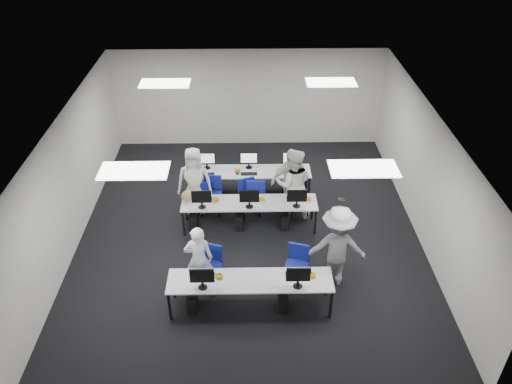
{
  "coord_description": "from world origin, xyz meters",
  "views": [
    {
      "loc": [
        -0.01,
        -9.41,
        7.52
      ],
      "look_at": [
        0.16,
        0.24,
        1.0
      ],
      "focal_mm": 35.0,
      "sensor_mm": 36.0,
      "label": 1
    }
  ],
  "objects_px": {
    "chair_0": "(209,275)",
    "photographer": "(337,247)",
    "student_1": "(294,184)",
    "chair_7": "(293,196)",
    "student_3": "(290,180)",
    "student_0": "(199,259)",
    "student_2": "(195,181)",
    "chair_6": "(256,198)",
    "desk_front": "(250,282)",
    "chair_5": "(204,197)",
    "chair_4": "(297,204)",
    "desk_mid": "(249,204)",
    "chair_2": "(212,201)",
    "chair_3": "(249,204)",
    "chair_1": "(296,273)"
  },
  "relations": [
    {
      "from": "chair_4",
      "to": "chair_7",
      "type": "xyz_separation_m",
      "value": [
        -0.08,
        0.38,
        -0.02
      ]
    },
    {
      "from": "chair_0",
      "to": "chair_3",
      "type": "bearing_deg",
      "value": 90.17
    },
    {
      "from": "chair_4",
      "to": "photographer",
      "type": "relative_size",
      "value": 0.49
    },
    {
      "from": "chair_1",
      "to": "student_0",
      "type": "relative_size",
      "value": 0.59
    },
    {
      "from": "student_1",
      "to": "chair_7",
      "type": "bearing_deg",
      "value": -92.06
    },
    {
      "from": "desk_mid",
      "to": "chair_7",
      "type": "distance_m",
      "value": 1.51
    },
    {
      "from": "chair_3",
      "to": "student_1",
      "type": "bearing_deg",
      "value": -23.12
    },
    {
      "from": "desk_mid",
      "to": "chair_0",
      "type": "height_order",
      "value": "chair_0"
    },
    {
      "from": "chair_3",
      "to": "chair_7",
      "type": "xyz_separation_m",
      "value": [
        1.14,
        0.36,
        -0.03
      ]
    },
    {
      "from": "chair_6",
      "to": "photographer",
      "type": "height_order",
      "value": "photographer"
    },
    {
      "from": "chair_5",
      "to": "student_1",
      "type": "relative_size",
      "value": 0.45
    },
    {
      "from": "desk_front",
      "to": "student_3",
      "type": "distance_m",
      "value": 3.5
    },
    {
      "from": "desk_front",
      "to": "chair_2",
      "type": "distance_m",
      "value": 3.43
    },
    {
      "from": "chair_0",
      "to": "student_3",
      "type": "bearing_deg",
      "value": 74.03
    },
    {
      "from": "chair_1",
      "to": "student_2",
      "type": "height_order",
      "value": "student_2"
    },
    {
      "from": "chair_3",
      "to": "chair_0",
      "type": "bearing_deg",
      "value": -127.92
    },
    {
      "from": "chair_7",
      "to": "chair_3",
      "type": "bearing_deg",
      "value": 176.12
    },
    {
      "from": "chair_7",
      "to": "student_2",
      "type": "xyz_separation_m",
      "value": [
        -2.47,
        -0.18,
        0.61
      ]
    },
    {
      "from": "chair_5",
      "to": "chair_6",
      "type": "bearing_deg",
      "value": -24.19
    },
    {
      "from": "student_0",
      "to": "student_2",
      "type": "distance_m",
      "value": 2.81
    },
    {
      "from": "chair_0",
      "to": "photographer",
      "type": "height_order",
      "value": "photographer"
    },
    {
      "from": "chair_6",
      "to": "student_0",
      "type": "xyz_separation_m",
      "value": [
        -1.2,
        -2.82,
        0.49
      ]
    },
    {
      "from": "chair_5",
      "to": "chair_6",
      "type": "height_order",
      "value": "chair_6"
    },
    {
      "from": "chair_6",
      "to": "chair_1",
      "type": "bearing_deg",
      "value": -71.18
    },
    {
      "from": "chair_7",
      "to": "student_3",
      "type": "relative_size",
      "value": 0.49
    },
    {
      "from": "chair_0",
      "to": "student_2",
      "type": "xyz_separation_m",
      "value": [
        -0.49,
        2.74,
        0.57
      ]
    },
    {
      "from": "chair_1",
      "to": "chair_6",
      "type": "distance_m",
      "value": 2.86
    },
    {
      "from": "chair_4",
      "to": "chair_5",
      "type": "distance_m",
      "value": 2.39
    },
    {
      "from": "student_0",
      "to": "student_2",
      "type": "xyz_separation_m",
      "value": [
        -0.32,
        2.79,
        0.09
      ]
    },
    {
      "from": "chair_5",
      "to": "chair_7",
      "type": "bearing_deg",
      "value": -18.1
    },
    {
      "from": "chair_6",
      "to": "student_2",
      "type": "bearing_deg",
      "value": -176.02
    },
    {
      "from": "chair_6",
      "to": "student_1",
      "type": "distance_m",
      "value": 1.13
    },
    {
      "from": "chair_2",
      "to": "student_1",
      "type": "distance_m",
      "value": 2.11
    },
    {
      "from": "student_1",
      "to": "chair_5",
      "type": "bearing_deg",
      "value": -6.43
    },
    {
      "from": "desk_front",
      "to": "photographer",
      "type": "xyz_separation_m",
      "value": [
        1.77,
        0.7,
        0.26
      ]
    },
    {
      "from": "student_2",
      "to": "chair_1",
      "type": "bearing_deg",
      "value": -49.15
    },
    {
      "from": "chair_2",
      "to": "desk_mid",
      "type": "bearing_deg",
      "value": -29.69
    },
    {
      "from": "student_1",
      "to": "student_3",
      "type": "height_order",
      "value": "student_1"
    },
    {
      "from": "desk_front",
      "to": "chair_4",
      "type": "xyz_separation_m",
      "value": [
        1.2,
        3.15,
        -0.39
      ]
    },
    {
      "from": "chair_0",
      "to": "chair_2",
      "type": "height_order",
      "value": "chair_0"
    },
    {
      "from": "chair_2",
      "to": "photographer",
      "type": "xyz_separation_m",
      "value": [
        2.7,
        -2.58,
        0.64
      ]
    },
    {
      "from": "chair_5",
      "to": "chair_6",
      "type": "relative_size",
      "value": 0.86
    },
    {
      "from": "chair_0",
      "to": "photographer",
      "type": "xyz_separation_m",
      "value": [
        2.62,
        0.09,
        0.64
      ]
    },
    {
      "from": "chair_4",
      "to": "student_1",
      "type": "xyz_separation_m",
      "value": [
        -0.12,
        -0.05,
        0.62
      ]
    },
    {
      "from": "chair_4",
      "to": "student_3",
      "type": "bearing_deg",
      "value": 125.15
    },
    {
      "from": "desk_mid",
      "to": "desk_front",
      "type": "bearing_deg",
      "value": -90.0
    },
    {
      "from": "chair_3",
      "to": "student_0",
      "type": "height_order",
      "value": "student_0"
    },
    {
      "from": "chair_4",
      "to": "student_0",
      "type": "xyz_separation_m",
      "value": [
        -2.23,
        -2.59,
        0.5
      ]
    },
    {
      "from": "chair_5",
      "to": "student_3",
      "type": "xyz_separation_m",
      "value": [
        2.17,
        -0.17,
        0.61
      ]
    },
    {
      "from": "chair_6",
      "to": "desk_front",
      "type": "bearing_deg",
      "value": -89.97
    }
  ]
}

